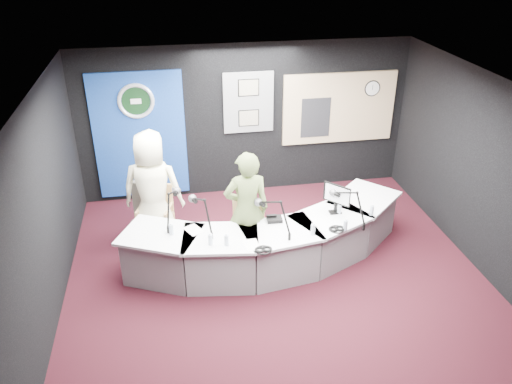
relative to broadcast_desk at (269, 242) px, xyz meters
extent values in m
plane|color=black|center=(0.05, -0.55, -0.38)|extent=(6.00, 6.00, 0.00)
cube|color=silver|center=(0.05, -0.55, 2.42)|extent=(6.00, 6.00, 0.02)
cube|color=black|center=(0.05, 2.45, 1.02)|extent=(6.00, 0.02, 2.80)
cube|color=black|center=(0.05, -3.55, 1.02)|extent=(6.00, 0.02, 2.80)
cube|color=black|center=(-2.95, -0.55, 1.02)|extent=(0.02, 6.00, 2.80)
cube|color=black|center=(3.05, -0.55, 1.02)|extent=(0.02, 6.00, 2.80)
cube|color=navy|center=(-1.85, 2.42, 0.88)|extent=(1.60, 0.05, 2.30)
torus|color=silver|center=(-1.85, 2.38, 1.52)|extent=(0.63, 0.07, 0.63)
cylinder|color=black|center=(-1.85, 2.38, 1.52)|extent=(0.48, 0.01, 0.48)
cube|color=slate|center=(0.10, 2.42, 1.38)|extent=(0.90, 0.04, 1.10)
cube|color=#7E755C|center=(0.10, 2.39, 1.65)|extent=(0.34, 0.02, 0.27)
cube|color=#7E755C|center=(0.10, 2.39, 1.09)|extent=(0.34, 0.02, 0.27)
cube|color=tan|center=(1.80, 2.42, 1.18)|extent=(2.12, 0.06, 1.32)
cube|color=#D9C589|center=(1.80, 2.41, 1.18)|extent=(2.00, 0.02, 1.20)
cube|color=black|center=(1.35, 2.39, 1.03)|extent=(0.55, 0.02, 0.75)
cylinder|color=white|center=(2.40, 2.39, 1.52)|extent=(0.28, 0.01, 0.28)
cube|color=slate|center=(-1.75, 1.11, 0.24)|extent=(0.51, 0.24, 0.70)
imported|color=#FDF7CA|center=(-1.66, 0.87, 0.58)|extent=(1.03, 0.77, 1.91)
imported|color=#536334|center=(-0.32, 0.08, 0.53)|extent=(0.67, 0.44, 1.82)
cube|color=black|center=(1.02, 0.04, 0.70)|extent=(0.28, 0.31, 0.27)
cube|color=black|center=(0.07, -0.03, 0.40)|extent=(0.23, 0.19, 0.05)
torus|color=black|center=(0.89, -0.42, 0.39)|extent=(0.24, 0.24, 0.04)
torus|color=black|center=(-0.23, -0.75, 0.39)|extent=(0.24, 0.24, 0.04)
cube|color=white|center=(-1.10, -0.07, 0.38)|extent=(0.31, 0.34, 0.00)
cube|color=white|center=(-0.36, -0.60, 0.38)|extent=(0.23, 0.30, 0.00)
camera|label=1|loc=(-1.31, -6.29, 4.24)|focal=36.00mm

